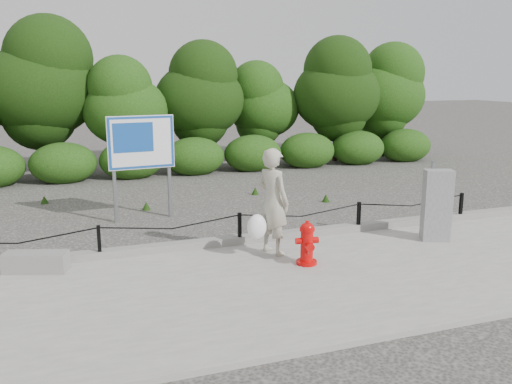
{
  "coord_description": "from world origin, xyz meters",
  "views": [
    {
      "loc": [
        -2.95,
        -9.14,
        3.18
      ],
      "look_at": [
        0.39,
        0.2,
        1.0
      ],
      "focal_mm": 38.0,
      "sensor_mm": 36.0,
      "label": 1
    }
  ],
  "objects_px": {
    "fire_hydrant": "(307,244)",
    "concrete_block": "(36,262)",
    "pedestrian": "(272,203)",
    "utility_cabinet": "(437,205)",
    "advertising_sign": "(141,147)"
  },
  "relations": [
    {
      "from": "fire_hydrant",
      "to": "concrete_block",
      "type": "relative_size",
      "value": 0.75
    },
    {
      "from": "pedestrian",
      "to": "concrete_block",
      "type": "bearing_deg",
      "value": 60.28
    },
    {
      "from": "utility_cabinet",
      "to": "fire_hydrant",
      "type": "bearing_deg",
      "value": -150.67
    },
    {
      "from": "utility_cabinet",
      "to": "pedestrian",
      "type": "bearing_deg",
      "value": -164.04
    },
    {
      "from": "concrete_block",
      "to": "utility_cabinet",
      "type": "distance_m",
      "value": 7.13
    },
    {
      "from": "utility_cabinet",
      "to": "advertising_sign",
      "type": "distance_m",
      "value": 6.19
    },
    {
      "from": "pedestrian",
      "to": "advertising_sign",
      "type": "xyz_separation_m",
      "value": [
        -1.74,
        3.31,
        0.63
      ]
    },
    {
      "from": "fire_hydrant",
      "to": "concrete_block",
      "type": "height_order",
      "value": "fire_hydrant"
    },
    {
      "from": "fire_hydrant",
      "to": "concrete_block",
      "type": "bearing_deg",
      "value": 173.26
    },
    {
      "from": "concrete_block",
      "to": "utility_cabinet",
      "type": "relative_size",
      "value": 0.66
    },
    {
      "from": "fire_hydrant",
      "to": "advertising_sign",
      "type": "xyz_separation_m",
      "value": [
        -2.09,
        4.01,
        1.19
      ]
    },
    {
      "from": "utility_cabinet",
      "to": "concrete_block",
      "type": "bearing_deg",
      "value": -164.64
    },
    {
      "from": "fire_hydrant",
      "to": "utility_cabinet",
      "type": "height_order",
      "value": "utility_cabinet"
    },
    {
      "from": "pedestrian",
      "to": "utility_cabinet",
      "type": "relative_size",
      "value": 1.25
    },
    {
      "from": "pedestrian",
      "to": "concrete_block",
      "type": "height_order",
      "value": "pedestrian"
    }
  ]
}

